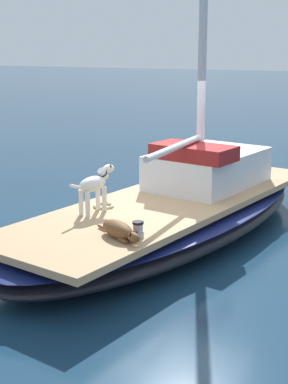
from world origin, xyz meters
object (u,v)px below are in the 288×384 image
dog_brown (119,230)px  deck_winch (138,230)px  coiled_rope (104,206)px  sailboat_main (170,218)px  dog_white (95,185)px

dog_brown → deck_winch: 0.25m
deck_winch → coiled_rope: bearing=135.9°
deck_winch → sailboat_main: bearing=100.2°
dog_brown → coiled_rope: (-0.89, 1.20, -0.08)m
dog_white → deck_winch: size_ratio=4.43×
dog_brown → dog_white: 1.28m
dog_white → dog_brown: bearing=-45.9°
deck_winch → coiled_rope: (-1.09, 1.06, -0.08)m
dog_white → coiled_rope: size_ratio=2.87×
sailboat_main → dog_brown: bearing=-85.9°
sailboat_main → dog_brown: size_ratio=8.78×
dog_brown → dog_white: bearing=134.1°
sailboat_main → dog_white: (-0.72, -1.18, 0.75)m
dog_white → deck_winch: (1.07, -0.75, -0.32)m
sailboat_main → dog_brown: 2.12m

